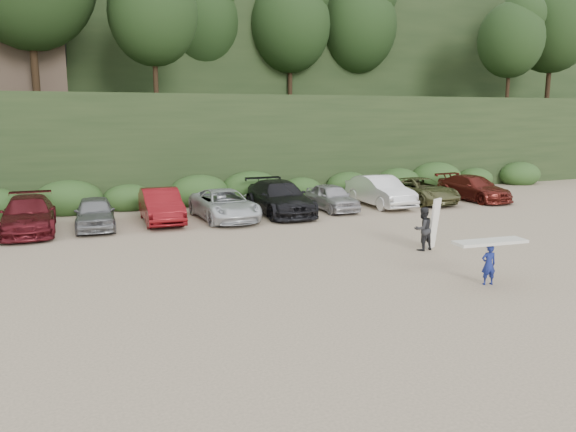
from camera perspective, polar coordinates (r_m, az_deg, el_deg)
name	(u,v)px	position (r m, az deg, el deg)	size (l,w,h in m)	color
ground	(368,267)	(18.67, 8.17, -5.12)	(120.00, 120.00, 0.00)	tan
hillside_backdrop	(152,40)	(52.42, -13.64, 17.02)	(90.00, 41.50, 28.00)	black
parked_cars	(187,205)	(26.37, -10.27, 1.09)	(34.29, 6.05, 1.64)	#B1B0B5
child_surfer	(489,255)	(17.40, 19.77, -3.71)	(2.27, 0.84, 1.33)	navy
adult_surfer	(424,228)	(21.10, 13.64, -1.23)	(1.28, 0.70, 1.88)	black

